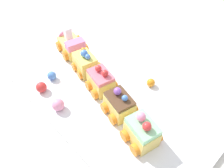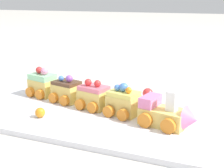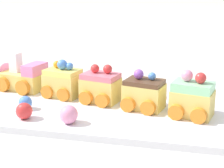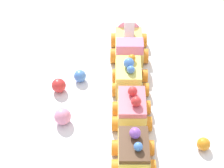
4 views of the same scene
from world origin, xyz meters
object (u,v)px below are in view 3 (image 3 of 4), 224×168
(cake_car_chocolate, at_px, (144,94))
(cake_train_locomotive, at_px, (19,77))
(cake_car_strawberry, at_px, (101,88))
(gumball_blue, at_px, (25,103))
(cake_car_mint, at_px, (192,99))
(gumball_pink, at_px, (68,114))
(gumball_red, at_px, (24,111))
(gumball_orange, at_px, (151,84))
(cake_car_lemon, at_px, (64,82))

(cake_car_chocolate, bearing_deg, cake_train_locomotive, 0.02)
(cake_car_strawberry, bearing_deg, gumball_blue, 44.13)
(cake_car_mint, xyz_separation_m, gumball_pink, (0.20, 0.08, -0.01))
(gumball_red, relative_size, gumball_blue, 1.14)
(gumball_red, bearing_deg, gumball_blue, -66.60)
(cake_train_locomotive, xyz_separation_m, gumball_pink, (-0.17, 0.16, -0.01))
(gumball_orange, height_order, gumball_blue, gumball_blue)
(gumball_red, distance_m, gumball_blue, 0.05)
(cake_car_mint, bearing_deg, cake_car_lemon, 0.01)
(cake_car_lemon, bearing_deg, gumball_red, 94.06)
(gumball_pink, distance_m, gumball_blue, 0.11)
(gumball_orange, bearing_deg, cake_car_chocolate, 90.96)
(cake_train_locomotive, height_order, cake_car_lemon, cake_train_locomotive)
(cake_train_locomotive, distance_m, cake_car_mint, 0.37)
(cake_car_chocolate, bearing_deg, cake_car_mint, 179.95)
(cake_car_lemon, relative_size, gumball_red, 2.91)
(cake_car_lemon, relative_size, cake_car_strawberry, 1.00)
(cake_car_strawberry, bearing_deg, cake_car_chocolate, 179.98)
(cake_car_mint, bearing_deg, cake_train_locomotive, 0.01)
(cake_train_locomotive, bearing_deg, gumball_orange, -154.97)
(cake_car_lemon, distance_m, gumball_orange, 0.19)
(cake_car_lemon, height_order, cake_car_mint, cake_car_mint)
(cake_car_mint, bearing_deg, gumball_blue, 19.53)
(gumball_red, bearing_deg, cake_car_lemon, -98.50)
(cake_car_lemon, xyz_separation_m, gumball_blue, (0.04, 0.09, -0.02))
(gumball_red, relative_size, gumball_orange, 1.24)
(cake_car_lemon, distance_m, cake_car_mint, 0.26)
(cake_train_locomotive, distance_m, gumball_orange, 0.28)
(gumball_blue, bearing_deg, gumball_pink, 154.88)
(cake_car_chocolate, relative_size, gumball_pink, 2.65)
(cake_car_lemon, relative_size, cake_car_chocolate, 1.00)
(gumball_red, distance_m, gumball_pink, 0.08)
(cake_train_locomotive, xyz_separation_m, cake_car_lemon, (-0.11, 0.02, 0.00))
(cake_train_locomotive, relative_size, cake_car_chocolate, 1.57)
(gumball_blue, bearing_deg, cake_car_chocolate, -165.15)
(cake_train_locomotive, bearing_deg, gumball_red, 131.41)
(cake_car_strawberry, relative_size, gumball_pink, 2.65)
(gumball_red, relative_size, gumball_pink, 0.91)
(cake_car_mint, height_order, gumball_blue, cake_car_mint)
(cake_car_strawberry, bearing_deg, cake_train_locomotive, 0.05)
(cake_car_strawberry, distance_m, gumball_pink, 0.12)
(gumball_orange, distance_m, gumball_blue, 0.27)
(cake_train_locomotive, xyz_separation_m, cake_car_strawberry, (-0.19, 0.04, 0.00))
(cake_car_lemon, bearing_deg, cake_train_locomotive, -0.01)
(cake_car_chocolate, xyz_separation_m, cake_car_mint, (-0.09, 0.02, 0.00))
(cake_car_chocolate, height_order, gumball_red, cake_car_chocolate)
(cake_car_strawberry, bearing_deg, cake_car_mint, 179.96)
(cake_car_strawberry, bearing_deg, gumball_orange, -116.75)
(cake_car_chocolate, height_order, gumball_pink, cake_car_chocolate)
(cake_car_mint, xyz_separation_m, gumball_orange, (0.09, -0.14, -0.02))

